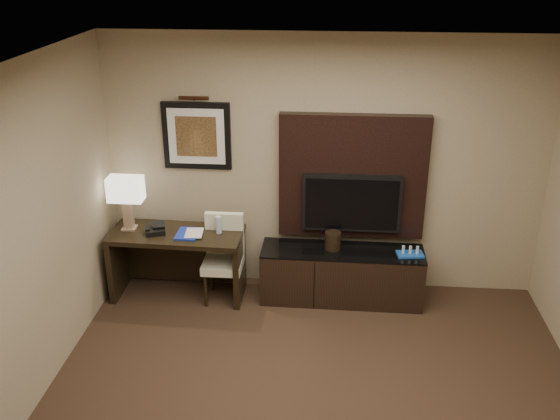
# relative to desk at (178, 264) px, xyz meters

# --- Properties ---
(ceiling) EXTENTS (4.50, 5.00, 0.01)m
(ceiling) POSITION_rel_desk_xyz_m (1.49, -2.10, 2.34)
(ceiling) COLOR silver
(ceiling) RESTS_ON wall_back
(wall_back) EXTENTS (4.50, 0.01, 2.70)m
(wall_back) POSITION_rel_desk_xyz_m (1.49, 0.40, 0.99)
(wall_back) COLOR #9D8C6A
(wall_back) RESTS_ON floor
(desk) EXTENTS (1.38, 0.63, 0.73)m
(desk) POSITION_rel_desk_xyz_m (0.00, 0.00, 0.00)
(desk) COLOR black
(desk) RESTS_ON floor
(credenza) EXTENTS (1.67, 0.48, 0.57)m
(credenza) POSITION_rel_desk_xyz_m (1.71, 0.05, -0.08)
(credenza) COLOR black
(credenza) RESTS_ON floor
(tv_wall_panel) EXTENTS (1.50, 0.12, 1.30)m
(tv_wall_panel) POSITION_rel_desk_xyz_m (1.79, 0.34, 0.91)
(tv_wall_panel) COLOR black
(tv_wall_panel) RESTS_ON wall_back
(tv) EXTENTS (1.00, 0.08, 0.60)m
(tv) POSITION_rel_desk_xyz_m (1.79, 0.24, 0.66)
(tv) COLOR black
(tv) RESTS_ON tv_wall_panel
(artwork) EXTENTS (0.70, 0.04, 0.70)m
(artwork) POSITION_rel_desk_xyz_m (0.19, 0.38, 1.29)
(artwork) COLOR black
(artwork) RESTS_ON wall_back
(picture_light) EXTENTS (0.04, 0.04, 0.30)m
(picture_light) POSITION_rel_desk_xyz_m (0.19, 0.34, 1.69)
(picture_light) COLOR #3E2013
(picture_light) RESTS_ON wall_back
(desk_chair) EXTENTS (0.40, 0.46, 0.84)m
(desk_chair) POSITION_rel_desk_xyz_m (0.49, -0.05, 0.05)
(desk_chair) COLOR beige
(desk_chair) RESTS_ON floor
(table_lamp) EXTENTS (0.34, 0.19, 0.55)m
(table_lamp) POSITION_rel_desk_xyz_m (-0.50, 0.05, 0.64)
(table_lamp) COLOR #A38165
(table_lamp) RESTS_ON desk
(desk_phone) EXTENTS (0.24, 0.23, 0.10)m
(desk_phone) POSITION_rel_desk_xyz_m (-0.21, -0.03, 0.41)
(desk_phone) COLOR black
(desk_phone) RESTS_ON desk
(blue_folder) EXTENTS (0.22, 0.30, 0.02)m
(blue_folder) POSITION_rel_desk_xyz_m (0.13, -0.04, 0.37)
(blue_folder) COLOR #182D9D
(blue_folder) RESTS_ON desk
(book) EXTENTS (0.18, 0.04, 0.24)m
(book) POSITION_rel_desk_xyz_m (0.11, -0.04, 0.49)
(book) COLOR tan
(book) RESTS_ON desk
(water_bottle) EXTENTS (0.07, 0.07, 0.18)m
(water_bottle) POSITION_rel_desk_xyz_m (0.44, 0.03, 0.46)
(water_bottle) COLOR silver
(water_bottle) RESTS_ON desk
(ice_bucket) EXTENTS (0.19, 0.19, 0.18)m
(ice_bucket) POSITION_rel_desk_xyz_m (1.61, 0.08, 0.30)
(ice_bucket) COLOR black
(ice_bucket) RESTS_ON credenza
(minibar_tray) EXTENTS (0.28, 0.19, 0.09)m
(minibar_tray) POSITION_rel_desk_xyz_m (2.39, 0.00, 0.26)
(minibar_tray) COLOR #1B56B4
(minibar_tray) RESTS_ON credenza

